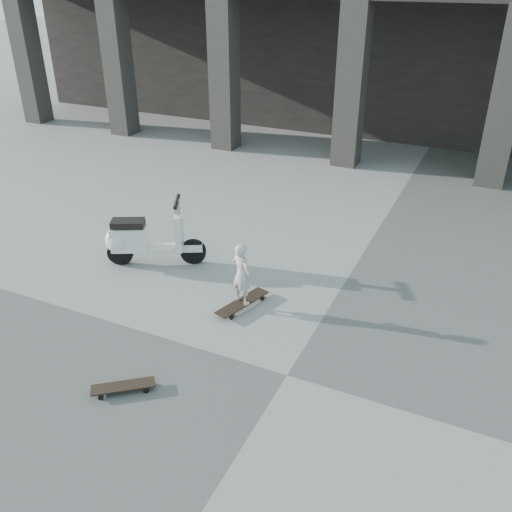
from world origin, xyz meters
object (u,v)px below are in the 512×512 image
at_px(longboard, 242,303).
at_px(skateboard_spare, 123,387).
at_px(child, 242,274).
at_px(scooter, 138,239).

height_order(longboard, skateboard_spare, longboard).
bearing_deg(child, skateboard_spare, 98.06).
distance_m(longboard, scooter, 2.33).
relative_size(skateboard_spare, scooter, 0.46).
xyz_separation_m(skateboard_spare, scooter, (-1.74, 2.79, 0.41)).
bearing_deg(longboard, skateboard_spare, -175.20).
relative_size(longboard, skateboard_spare, 1.38).
height_order(longboard, child, child).
xyz_separation_m(longboard, skateboard_spare, (-0.50, -2.29, -0.01)).
distance_m(child, scooter, 2.30).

